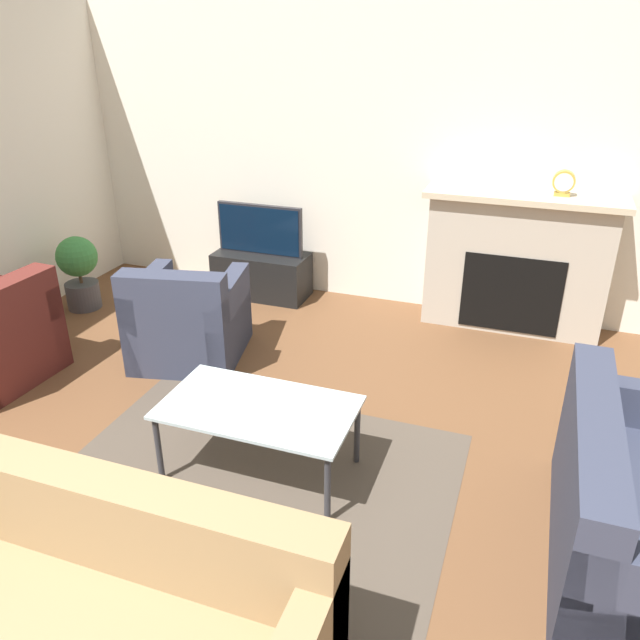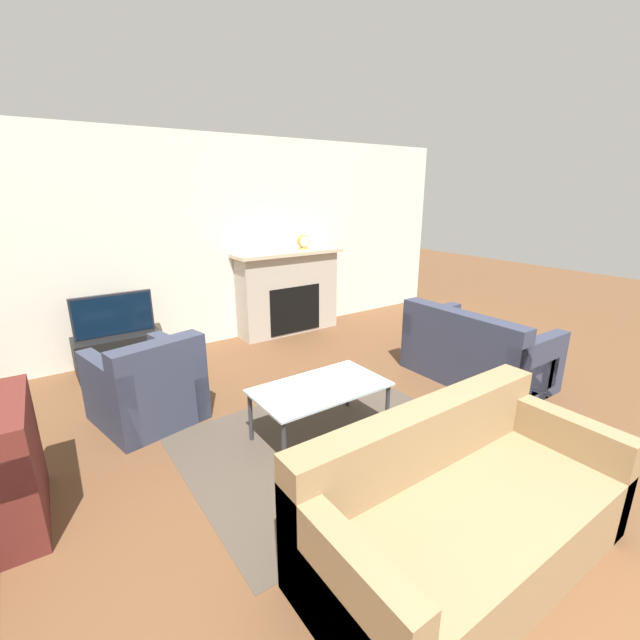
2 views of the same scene
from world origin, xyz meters
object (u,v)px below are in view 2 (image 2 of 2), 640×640
Objects in this scene: armchair_accent at (147,390)px; mantel_clock at (303,242)px; tv at (113,315)px; coffee_table at (320,391)px; couch_sectional at (461,512)px; couch_loveseat at (475,354)px.

mantel_clock is at bearing -163.05° from armchair_accent.
tv is 2.72m from coffee_table.
couch_sectional reaches higher than coffee_table.
couch_loveseat is at bearing 34.15° from couch_sectional.
couch_sectional is 9.40× the size of mantel_clock.
couch_sectional is 1.48m from coffee_table.
armchair_accent reaches higher than coffee_table.
armchair_accent is 0.89× the size of coffee_table.
tv reaches higher than armchair_accent.
couch_loveseat is at bearing 147.84° from armchair_accent.
coffee_table is 5.47× the size of mantel_clock.
mantel_clock reaches higher than couch_loveseat.
tv is at bearing 51.44° from couch_loveseat.
couch_loveseat is 2.85m from mantel_clock.
mantel_clock reaches higher than tv.
mantel_clock is at bearing 2.27° from tv.
couch_loveseat is 1.47× the size of armchair_accent.
mantel_clock reaches higher than couch_sectional.
tv is 0.44× the size of couch_sectional.
couch_sectional and armchair_accent have the same top height.
armchair_accent is at bearing -150.87° from mantel_clock.
coffee_table is (1.12, -1.11, 0.12)m from armchair_accent.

